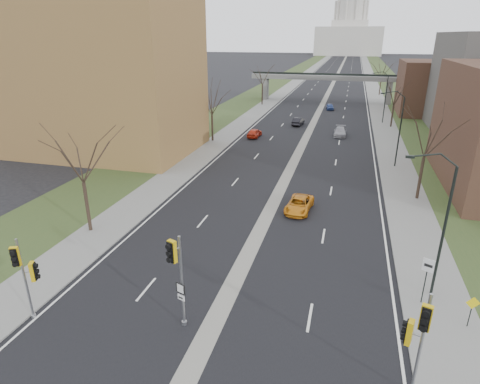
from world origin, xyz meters
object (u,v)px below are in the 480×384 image
at_px(signal_pole_right, 418,332).
at_px(car_right_mid, 340,132).
at_px(car_right_near, 299,204).
at_px(car_right_far, 330,107).
at_px(warning_sign, 472,307).
at_px(car_left_far, 298,121).
at_px(car_left_near, 255,133).
at_px(signal_pole_median, 177,267).
at_px(signal_pole_left, 25,269).
at_px(speed_limit_sign, 427,273).

xyz_separation_m(signal_pole_right, car_right_mid, (-4.63, 48.42, -2.75)).
bearing_deg(car_right_mid, car_right_near, -95.02).
bearing_deg(car_right_far, signal_pole_right, -91.55).
height_order(warning_sign, car_left_far, warning_sign).
relative_size(signal_pole_right, warning_sign, 2.78).
relative_size(car_right_mid, car_right_far, 1.27).
height_order(warning_sign, car_left_near, warning_sign).
bearing_deg(car_right_near, car_left_far, 102.62).
distance_m(signal_pole_median, car_right_far, 70.42).
xyz_separation_m(signal_pole_median, car_right_mid, (6.53, 46.99, -3.08)).
distance_m(signal_pole_left, warning_sign, 23.47).
relative_size(signal_pole_median, car_left_far, 1.34).
xyz_separation_m(signal_pole_left, warning_sign, (22.75, 5.46, -1.87)).
relative_size(signal_pole_left, warning_sign, 2.61).
height_order(car_left_near, car_right_near, car_left_near).
distance_m(car_left_near, car_right_far, 29.19).
xyz_separation_m(signal_pole_left, car_left_near, (1.91, 44.19, -2.54)).
bearing_deg(speed_limit_sign, car_right_near, 150.96).
xyz_separation_m(signal_pole_right, car_left_far, (-11.93, 54.60, -2.75)).
height_order(signal_pole_right, car_left_far, signal_pole_right).
distance_m(signal_pole_left, signal_pole_right, 19.12).
bearing_deg(signal_pole_right, signal_pole_median, -169.48).
xyz_separation_m(signal_pole_median, car_right_far, (3.60, 70.26, -3.13)).
relative_size(signal_pole_left, signal_pole_median, 0.91).
xyz_separation_m(signal_pole_median, car_left_near, (-6.05, 42.71, -3.07)).
relative_size(car_right_near, car_right_far, 1.22).
bearing_deg(car_left_near, signal_pole_median, 101.05).
bearing_deg(speed_limit_sign, signal_pole_median, -132.49).
bearing_deg(speed_limit_sign, warning_sign, -13.43).
bearing_deg(signal_pole_left, car_right_near, 32.96).
bearing_deg(car_right_far, car_left_far, -111.92).
height_order(speed_limit_sign, car_left_far, speed_limit_sign).
bearing_deg(signal_pole_left, signal_pole_median, -13.26).
xyz_separation_m(signal_pole_left, signal_pole_right, (19.12, 0.05, 0.20)).
bearing_deg(car_right_near, signal_pole_left, -118.30).
distance_m(signal_pole_left, car_left_near, 44.30).
distance_m(signal_pole_median, car_right_mid, 47.55).
bearing_deg(speed_limit_sign, signal_pole_right, -78.64).
relative_size(car_left_near, car_right_mid, 0.86).
relative_size(signal_pole_median, signal_pole_right, 1.03).
height_order(signal_pole_left, car_right_near, signal_pole_left).
bearing_deg(warning_sign, signal_pole_right, -132.61).
relative_size(car_right_near, car_right_mid, 0.97).
bearing_deg(signal_pole_right, signal_pole_left, -162.03).
bearing_deg(signal_pole_right, warning_sign, 73.96).
height_order(signal_pole_right, car_left_near, signal_pole_right).
relative_size(speed_limit_sign, car_right_mid, 0.63).
height_order(signal_pole_median, car_left_near, signal_pole_median).
xyz_separation_m(signal_pole_median, speed_limit_sign, (12.72, 5.56, -1.64)).
bearing_deg(car_left_near, car_left_far, -113.79).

